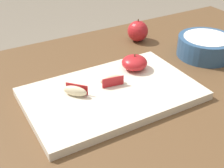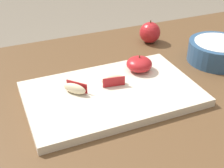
{
  "view_description": "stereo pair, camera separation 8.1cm",
  "coord_description": "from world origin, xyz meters",
  "px_view_note": "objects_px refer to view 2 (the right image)",
  "views": [
    {
      "loc": [
        -0.42,
        -0.64,
        1.22
      ],
      "look_at": [
        -0.08,
        -0.05,
        0.79
      ],
      "focal_mm": 49.73,
      "sensor_mm": 36.0,
      "label": 1
    },
    {
      "loc": [
        -0.35,
        -0.68,
        1.22
      ],
      "look_at": [
        -0.08,
        -0.05,
        0.79
      ],
      "focal_mm": 49.73,
      "sensor_mm": 36.0,
      "label": 2
    }
  ],
  "objects_px": {
    "apple_half_skin_up": "(139,64)",
    "apple_wedge_left": "(113,80)",
    "whole_apple_crimson": "(150,33)",
    "cutting_board": "(112,94)",
    "apple_wedge_back": "(75,88)",
    "ceramic_fruit_bowl": "(217,51)"
  },
  "relations": [
    {
      "from": "ceramic_fruit_bowl",
      "to": "apple_wedge_back",
      "type": "bearing_deg",
      "value": -175.73
    },
    {
      "from": "cutting_board",
      "to": "whole_apple_crimson",
      "type": "xyz_separation_m",
      "value": [
        0.26,
        0.27,
        0.03
      ]
    },
    {
      "from": "whole_apple_crimson",
      "to": "apple_wedge_left",
      "type": "bearing_deg",
      "value": -135.23
    },
    {
      "from": "apple_half_skin_up",
      "to": "apple_wedge_back",
      "type": "xyz_separation_m",
      "value": [
        -0.21,
        -0.04,
        -0.01
      ]
    },
    {
      "from": "cutting_board",
      "to": "apple_wedge_back",
      "type": "bearing_deg",
      "value": 164.21
    },
    {
      "from": "apple_wedge_left",
      "to": "apple_half_skin_up",
      "type": "bearing_deg",
      "value": 22.77
    },
    {
      "from": "apple_half_skin_up",
      "to": "apple_wedge_left",
      "type": "bearing_deg",
      "value": -157.23
    },
    {
      "from": "apple_wedge_left",
      "to": "apple_wedge_back",
      "type": "distance_m",
      "value": 0.11
    },
    {
      "from": "apple_wedge_left",
      "to": "apple_wedge_back",
      "type": "height_order",
      "value": "same"
    },
    {
      "from": "apple_half_skin_up",
      "to": "apple_wedge_left",
      "type": "xyz_separation_m",
      "value": [
        -0.1,
        -0.04,
        -0.01
      ]
    },
    {
      "from": "ceramic_fruit_bowl",
      "to": "apple_half_skin_up",
      "type": "bearing_deg",
      "value": 178.6
    },
    {
      "from": "apple_wedge_left",
      "to": "whole_apple_crimson",
      "type": "relative_size",
      "value": 0.8
    },
    {
      "from": "cutting_board",
      "to": "apple_wedge_back",
      "type": "relative_size",
      "value": 7.35
    },
    {
      "from": "apple_wedge_left",
      "to": "whole_apple_crimson",
      "type": "distance_m",
      "value": 0.35
    },
    {
      "from": "apple_half_skin_up",
      "to": "whole_apple_crimson",
      "type": "bearing_deg",
      "value": 54.09
    },
    {
      "from": "cutting_board",
      "to": "apple_wedge_back",
      "type": "xyz_separation_m",
      "value": [
        -0.09,
        0.03,
        0.02
      ]
    },
    {
      "from": "apple_wedge_back",
      "to": "whole_apple_crimson",
      "type": "relative_size",
      "value": 0.74
    },
    {
      "from": "apple_half_skin_up",
      "to": "whole_apple_crimson",
      "type": "height_order",
      "value": "whole_apple_crimson"
    },
    {
      "from": "apple_wedge_left",
      "to": "apple_wedge_back",
      "type": "bearing_deg",
      "value": -179.67
    },
    {
      "from": "apple_wedge_back",
      "to": "whole_apple_crimson",
      "type": "xyz_separation_m",
      "value": [
        0.36,
        0.25,
        0.0
      ]
    },
    {
      "from": "apple_wedge_left",
      "to": "cutting_board",
      "type": "bearing_deg",
      "value": -118.02
    },
    {
      "from": "whole_apple_crimson",
      "to": "ceramic_fruit_bowl",
      "type": "xyz_separation_m",
      "value": [
        0.13,
        -0.21,
        -0.0
      ]
    }
  ]
}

